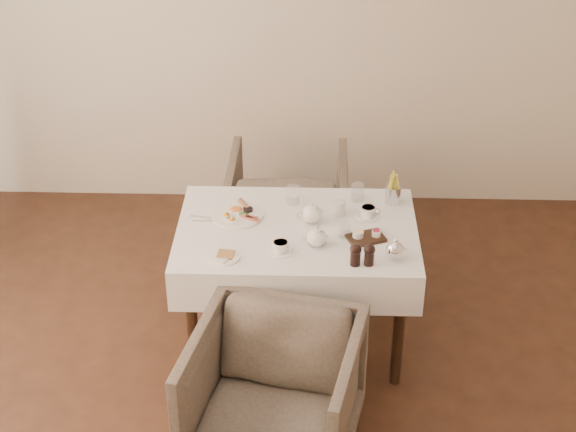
# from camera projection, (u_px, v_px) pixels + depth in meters

# --- Properties ---
(table) EXTENTS (1.28, 0.88, 0.75)m
(table) POSITION_uv_depth(u_px,v_px,m) (297.00, 246.00, 4.75)
(table) COLOR black
(table) RESTS_ON ground
(armchair_near) EXTENTS (0.91, 0.93, 0.71)m
(armchair_near) POSITION_uv_depth(u_px,v_px,m) (274.00, 397.00, 4.15)
(armchair_near) COLOR #453A33
(armchair_near) RESTS_ON ground
(armchair_far) EXTENTS (0.76, 0.78, 0.70)m
(armchair_far) POSITION_uv_depth(u_px,v_px,m) (288.00, 207.00, 5.67)
(armchair_far) COLOR #453A33
(armchair_far) RESTS_ON ground
(breakfast_plate) EXTENTS (0.29, 0.29, 0.04)m
(breakfast_plate) POSITION_uv_depth(u_px,v_px,m) (238.00, 214.00, 4.79)
(breakfast_plate) COLOR white
(breakfast_plate) RESTS_ON table
(side_plate) EXTENTS (0.18, 0.16, 0.02)m
(side_plate) POSITION_uv_depth(u_px,v_px,m) (222.00, 257.00, 4.44)
(side_plate) COLOR white
(side_plate) RESTS_ON table
(teapot_centre) EXTENTS (0.18, 0.16, 0.12)m
(teapot_centre) POSITION_uv_depth(u_px,v_px,m) (311.00, 213.00, 4.70)
(teapot_centre) COLOR white
(teapot_centre) RESTS_ON table
(teapot_front) EXTENTS (0.16, 0.13, 0.12)m
(teapot_front) POSITION_uv_depth(u_px,v_px,m) (317.00, 236.00, 4.51)
(teapot_front) COLOR white
(teapot_front) RESTS_ON table
(creamer) EXTENTS (0.09, 0.09, 0.08)m
(creamer) POSITION_uv_depth(u_px,v_px,m) (339.00, 208.00, 4.78)
(creamer) COLOR white
(creamer) RESTS_ON table
(teacup_near) EXTENTS (0.13, 0.13, 0.06)m
(teacup_near) POSITION_uv_depth(u_px,v_px,m) (281.00, 248.00, 4.47)
(teacup_near) COLOR white
(teacup_near) RESTS_ON table
(teacup_far) EXTENTS (0.13, 0.13, 0.06)m
(teacup_far) POSITION_uv_depth(u_px,v_px,m) (368.00, 212.00, 4.77)
(teacup_far) COLOR white
(teacup_far) RESTS_ON table
(glass_left) EXTENTS (0.09, 0.09, 0.10)m
(glass_left) POSITION_uv_depth(u_px,v_px,m) (293.00, 195.00, 4.89)
(glass_left) COLOR silver
(glass_left) RESTS_ON table
(glass_mid) EXTENTS (0.08, 0.08, 0.09)m
(glass_mid) POSITION_uv_depth(u_px,v_px,m) (345.00, 229.00, 4.60)
(glass_mid) COLOR silver
(glass_mid) RESTS_ON table
(glass_right) EXTENTS (0.07, 0.07, 0.10)m
(glass_right) POSITION_uv_depth(u_px,v_px,m) (357.00, 192.00, 4.92)
(glass_right) COLOR silver
(glass_right) RESTS_ON table
(condiment_board) EXTENTS (0.22, 0.19, 0.05)m
(condiment_board) POSITION_uv_depth(u_px,v_px,m) (366.00, 237.00, 4.58)
(condiment_board) COLOR black
(condiment_board) RESTS_ON table
(pepper_mill_left) EXTENTS (0.07, 0.07, 0.12)m
(pepper_mill_left) POSITION_uv_depth(u_px,v_px,m) (355.00, 254.00, 4.36)
(pepper_mill_left) COLOR black
(pepper_mill_left) RESTS_ON table
(pepper_mill_right) EXTENTS (0.07, 0.07, 0.12)m
(pepper_mill_right) POSITION_uv_depth(u_px,v_px,m) (369.00, 255.00, 4.36)
(pepper_mill_right) COLOR black
(pepper_mill_right) RESTS_ON table
(silver_pot) EXTENTS (0.11, 0.10, 0.12)m
(silver_pot) POSITION_uv_depth(u_px,v_px,m) (395.00, 249.00, 4.41)
(silver_pot) COLOR white
(silver_pot) RESTS_ON table
(fries_cup) EXTENTS (0.09, 0.09, 0.18)m
(fries_cup) POSITION_uv_depth(u_px,v_px,m) (393.00, 190.00, 4.87)
(fries_cup) COLOR silver
(fries_cup) RESTS_ON table
(cutlery_fork) EXTENTS (0.20, 0.05, 0.00)m
(cutlery_fork) POSITION_uv_depth(u_px,v_px,m) (208.00, 218.00, 4.77)
(cutlery_fork) COLOR silver
(cutlery_fork) RESTS_ON table
(cutlery_knife) EXTENTS (0.19, 0.02, 0.00)m
(cutlery_knife) POSITION_uv_depth(u_px,v_px,m) (210.00, 221.00, 4.75)
(cutlery_knife) COLOR silver
(cutlery_knife) RESTS_ON table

